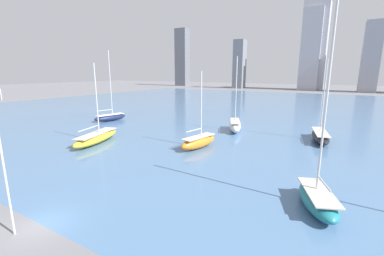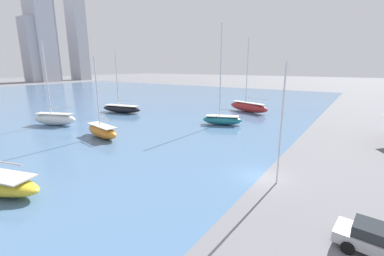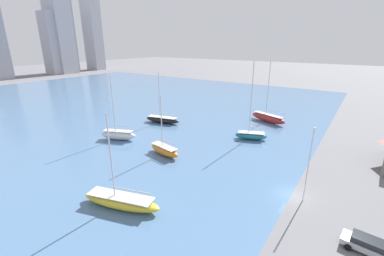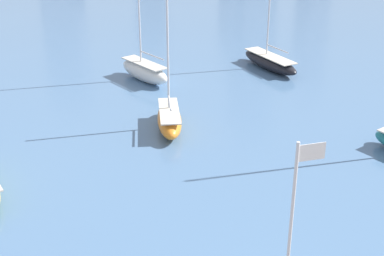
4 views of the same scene
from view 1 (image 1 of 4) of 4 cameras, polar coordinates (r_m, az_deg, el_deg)
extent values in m
plane|color=slate|center=(22.85, -30.47, -18.06)|extent=(500.00, 500.00, 0.00)
cube|color=#4C7099|center=(81.63, 17.54, 4.03)|extent=(180.00, 140.00, 0.00)
cylinder|color=silver|center=(20.74, -36.38, -6.57)|extent=(0.14, 0.14, 10.12)
cube|color=slate|center=(216.50, -2.20, 15.34)|extent=(9.97, 7.38, 45.04)
cube|color=slate|center=(185.17, 10.49, 13.74)|extent=(7.05, 8.16, 32.54)
cube|color=#A8A8B2|center=(178.35, 24.96, 15.38)|extent=(10.90, 11.52, 47.99)
cube|color=#A8A8B2|center=(182.43, 25.52, 15.92)|extent=(14.16, 13.54, 52.25)
cube|color=#9E9EA8|center=(175.23, 34.91, 12.74)|extent=(8.55, 11.92, 37.74)
ellipsoid|color=orange|center=(37.62, 1.48, -3.17)|extent=(3.33, 7.41, 1.77)
cube|color=beige|center=(37.41, 1.49, -1.94)|extent=(2.73, 6.07, 0.10)
cube|color=#2D2D33|center=(37.76, 1.48, -3.88)|extent=(0.40, 1.30, 0.80)
cylinder|color=silver|center=(36.95, 2.07, 5.30)|extent=(0.18, 0.18, 9.30)
cylinder|color=silver|center=(36.34, 0.40, -0.50)|extent=(0.75, 3.21, 0.14)
ellipsoid|color=yellow|center=(43.10, -20.45, -2.07)|extent=(5.45, 10.90, 1.59)
cube|color=#BCB7AD|center=(42.94, -20.53, -1.11)|extent=(4.47, 8.94, 0.10)
cube|color=#2D2D33|center=(43.21, -20.41, -2.64)|extent=(0.69, 1.88, 0.72)
cylinder|color=silver|center=(42.74, -20.47, 6.20)|extent=(0.18, 0.18, 10.72)
cylinder|color=silver|center=(41.37, -21.96, -0.07)|extent=(1.52, 4.79, 0.14)
ellipsoid|color=#1E757F|center=(23.88, 26.13, -14.17)|extent=(4.66, 7.07, 1.54)
cube|color=#BCB7AD|center=(23.58, 26.30, -12.59)|extent=(3.82, 5.80, 0.10)
cube|color=#2D2D33|center=(24.06, 26.03, -15.08)|extent=(0.58, 1.17, 0.69)
cylinder|color=silver|center=(22.18, 27.76, 5.83)|extent=(0.18, 0.18, 14.81)
cylinder|color=silver|center=(22.31, 27.29, -10.89)|extent=(1.19, 2.75, 0.14)
ellipsoid|color=white|center=(49.02, 9.52, 0.47)|extent=(4.96, 7.89, 2.03)
cube|color=#BCB7AD|center=(48.83, 9.56, 1.58)|extent=(4.07, 6.47, 0.10)
cube|color=#2D2D33|center=(49.13, 9.49, -0.17)|extent=(0.69, 1.33, 0.91)
cylinder|color=silver|center=(48.68, 9.78, 8.55)|extent=(0.18, 0.18, 11.71)
cylinder|color=silver|center=(47.18, 9.67, 2.62)|extent=(1.75, 3.82, 0.14)
ellipsoid|color=#19234C|center=(61.83, -17.70, 2.23)|extent=(3.92, 8.06, 1.46)
cube|color=silver|center=(61.73, -17.74, 2.85)|extent=(3.21, 6.61, 0.10)
cube|color=#2D2D33|center=(61.90, -17.67, 1.86)|extent=(0.46, 1.40, 0.66)
cylinder|color=silver|center=(61.32, -17.70, 9.50)|extent=(0.18, 0.18, 14.15)
cylinder|color=silver|center=(60.94, -18.88, 3.75)|extent=(0.97, 3.72, 0.14)
ellipsoid|color=black|center=(46.17, 26.60, -1.70)|extent=(4.19, 9.65, 1.58)
cube|color=beige|center=(46.01, 26.69, -0.80)|extent=(3.44, 7.91, 0.10)
cube|color=#2D2D33|center=(46.27, 26.55, -2.22)|extent=(0.51, 1.68, 0.71)
cylinder|color=silver|center=(45.89, 27.25, 6.33)|extent=(0.18, 0.18, 11.29)
cylinder|color=silver|center=(44.57, 27.04, 0.29)|extent=(0.95, 3.86, 0.14)
camera|label=2|loc=(39.36, -56.77, 5.04)|focal=24.00mm
camera|label=3|loc=(51.53, -58.37, 16.60)|focal=24.00mm
camera|label=4|loc=(29.71, -80.91, 17.48)|focal=50.00mm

